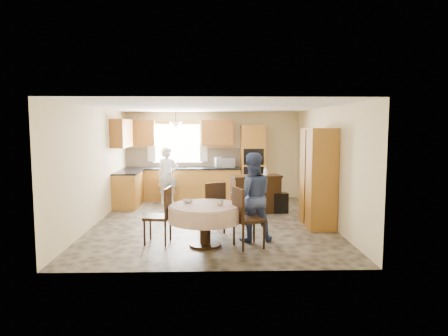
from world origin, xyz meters
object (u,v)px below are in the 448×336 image
oven_tower (253,163)px  chair_back (213,205)px  cupboard (318,177)px  dining_table (205,214)px  chair_left (162,212)px  person_sink (168,176)px  person_dining (252,197)px  chair_right (244,215)px  sideboard (256,195)px

oven_tower → chair_back: bearing=-107.3°
cupboard → dining_table: (-2.34, -1.37, -0.46)m
dining_table → chair_left: bearing=166.9°
person_sink → person_dining: size_ratio=0.94×
dining_table → chair_right: (0.68, -0.14, 0.01)m
cupboard → chair_right: bearing=-137.8°
dining_table → chair_back: size_ratio=1.26×
sideboard → person_dining: 2.39m
chair_back → sideboard: bearing=-140.2°
cupboard → chair_left: (-3.11, -1.19, -0.47)m
cupboard → chair_back: cupboard is taller
person_sink → sideboard: bearing=-47.8°
chair_left → chair_right: bearing=85.0°
chair_right → person_dining: person_dining is taller
oven_tower → sideboard: oven_tower is taller
chair_back → chair_right: bearing=98.3°
chair_left → sideboard: bearing=149.0°
chair_back → chair_right: 1.10m
dining_table → chair_left: 0.80m
cupboard → sideboard: bearing=132.4°
oven_tower → chair_right: bearing=-97.4°
cupboard → chair_back: bearing=-166.0°
sideboard → oven_tower: bearing=73.6°
dining_table → chair_back: chair_back is taller
sideboard → chair_back: chair_back is taller
chair_left → chair_right: 1.49m
cupboard → person_sink: size_ratio=1.34×
dining_table → person_sink: (-1.09, 3.86, 0.20)m
oven_tower → cupboard: size_ratio=1.03×
dining_table → person_dining: (0.84, 0.31, 0.24)m
dining_table → person_sink: bearing=105.7°
person_dining → dining_table: bearing=15.2°
cupboard → chair_back: 2.31m
cupboard → chair_left: size_ratio=2.03×
oven_tower → chair_left: (-2.04, -4.25, -0.50)m
chair_back → person_sink: person_sink is taller
dining_table → oven_tower: bearing=74.1°
person_sink → person_dining: person_dining is taller
oven_tower → chair_right: oven_tower is taller
cupboard → chair_right: size_ratio=1.96×
chair_back → person_sink: 3.29m
oven_tower → dining_table: 4.63m
sideboard → dining_table: sideboard is taller
sideboard → chair_back: 2.10m
cupboard → person_dining: bearing=-144.7°
oven_tower → chair_back: (-1.12, -3.61, -0.50)m
person_dining → chair_left: bearing=-0.5°
sideboard → person_dining: bearing=-111.3°
dining_table → chair_back: 0.83m
person_sink → person_dining: bearing=-80.9°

